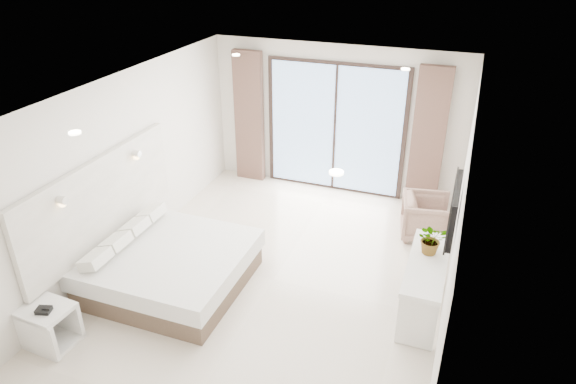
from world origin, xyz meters
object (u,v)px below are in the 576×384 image
at_px(armchair, 426,215).
at_px(bed, 169,266).
at_px(console_desk, 426,276).
at_px(nightstand, 49,325).

bearing_deg(armchair, bed, 118.63).
bearing_deg(console_desk, armchair, 95.77).
xyz_separation_m(nightstand, console_desk, (4.06, 2.11, 0.29)).
relative_size(bed, nightstand, 3.31).
height_order(nightstand, armchair, armchair).
distance_m(bed, nightstand, 1.64).
bearing_deg(console_desk, nightstand, -152.54).
xyz_separation_m(console_desk, armchair, (-0.19, 1.88, -0.18)).
bearing_deg(armchair, nightstand, 125.93).
relative_size(nightstand, armchair, 0.81).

